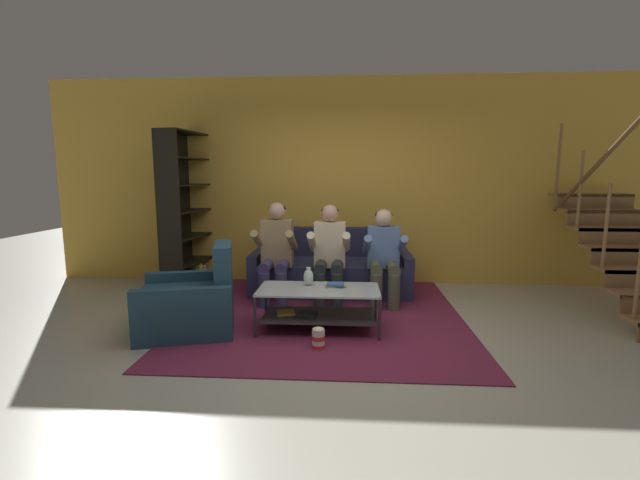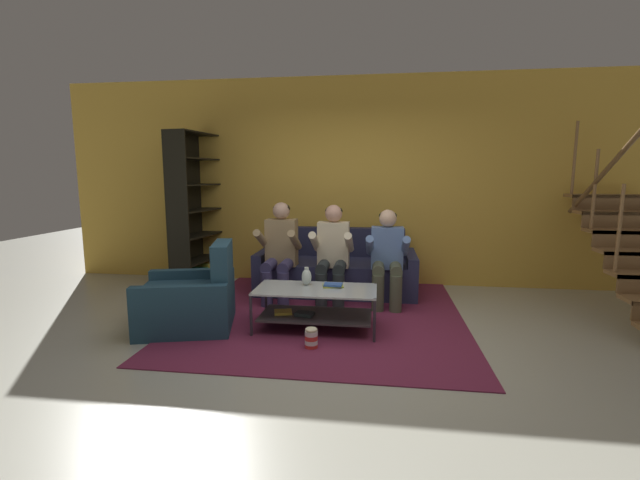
{
  "view_description": "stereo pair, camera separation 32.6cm",
  "coord_description": "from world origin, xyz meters",
  "px_view_note": "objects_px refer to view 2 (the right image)",
  "views": [
    {
      "loc": [
        0.09,
        -3.72,
        1.55
      ],
      "look_at": [
        -0.2,
        0.82,
        0.85
      ],
      "focal_mm": 24.0,
      "sensor_mm": 36.0,
      "label": 1
    },
    {
      "loc": [
        0.42,
        -3.69,
        1.55
      ],
      "look_at": [
        -0.2,
        0.82,
        0.85
      ],
      "focal_mm": 24.0,
      "sensor_mm": 36.0,
      "label": 2
    }
  ],
  "objects_px": {
    "person_seated_left": "(280,248)",
    "armchair": "(191,301)",
    "couch": "(337,271)",
    "person_seated_right": "(387,254)",
    "vase": "(307,277)",
    "person_seated_middle": "(333,250)",
    "book_stack": "(333,285)",
    "coffee_table": "(315,302)",
    "bookshelf": "(196,225)",
    "popcorn_tub": "(311,338)"
  },
  "relations": [
    {
      "from": "person_seated_left",
      "to": "person_seated_right",
      "type": "height_order",
      "value": "person_seated_left"
    },
    {
      "from": "couch",
      "to": "vase",
      "type": "xyz_separation_m",
      "value": [
        -0.18,
        -1.36,
        0.24
      ]
    },
    {
      "from": "coffee_table",
      "to": "popcorn_tub",
      "type": "height_order",
      "value": "coffee_table"
    },
    {
      "from": "vase",
      "to": "bookshelf",
      "type": "relative_size",
      "value": 0.09
    },
    {
      "from": "person_seated_left",
      "to": "person_seated_right",
      "type": "bearing_deg",
      "value": -0.3
    },
    {
      "from": "person_seated_middle",
      "to": "popcorn_tub",
      "type": "height_order",
      "value": "person_seated_middle"
    },
    {
      "from": "bookshelf",
      "to": "armchair",
      "type": "bearing_deg",
      "value": -68.23
    },
    {
      "from": "armchair",
      "to": "couch",
      "type": "bearing_deg",
      "value": 50.17
    },
    {
      "from": "person_seated_right",
      "to": "popcorn_tub",
      "type": "bearing_deg",
      "value": -115.88
    },
    {
      "from": "person_seated_left",
      "to": "armchair",
      "type": "xyz_separation_m",
      "value": [
        -0.68,
        -1.06,
        -0.38
      ]
    },
    {
      "from": "vase",
      "to": "armchair",
      "type": "xyz_separation_m",
      "value": [
        -1.15,
        -0.24,
        -0.24
      ]
    },
    {
      "from": "coffee_table",
      "to": "book_stack",
      "type": "xyz_separation_m",
      "value": [
        0.17,
        0.09,
        0.16
      ]
    },
    {
      "from": "vase",
      "to": "book_stack",
      "type": "bearing_deg",
      "value": -7.28
    },
    {
      "from": "person_seated_right",
      "to": "armchair",
      "type": "bearing_deg",
      "value": -152.08
    },
    {
      "from": "coffee_table",
      "to": "armchair",
      "type": "xyz_separation_m",
      "value": [
        -1.26,
        -0.11,
        -0.01
      ]
    },
    {
      "from": "couch",
      "to": "armchair",
      "type": "distance_m",
      "value": 2.08
    },
    {
      "from": "person_seated_right",
      "to": "popcorn_tub",
      "type": "xyz_separation_m",
      "value": [
        -0.69,
        -1.42,
        -0.52
      ]
    },
    {
      "from": "couch",
      "to": "coffee_table",
      "type": "xyz_separation_m",
      "value": [
        -0.08,
        -1.49,
        0.01
      ]
    },
    {
      "from": "coffee_table",
      "to": "book_stack",
      "type": "relative_size",
      "value": 5.28
    },
    {
      "from": "couch",
      "to": "person_seated_left",
      "type": "relative_size",
      "value": 1.7
    },
    {
      "from": "person_seated_right",
      "to": "armchair",
      "type": "xyz_separation_m",
      "value": [
        -1.99,
        -1.05,
        -0.35
      ]
    },
    {
      "from": "person_seated_right",
      "to": "armchair",
      "type": "relative_size",
      "value": 1.07
    },
    {
      "from": "coffee_table",
      "to": "armchair",
      "type": "bearing_deg",
      "value": -174.91
    },
    {
      "from": "person_seated_middle",
      "to": "coffee_table",
      "type": "bearing_deg",
      "value": -94.69
    },
    {
      "from": "person_seated_left",
      "to": "bookshelf",
      "type": "height_order",
      "value": "bookshelf"
    },
    {
      "from": "vase",
      "to": "book_stack",
      "type": "distance_m",
      "value": 0.29
    },
    {
      "from": "person_seated_middle",
      "to": "vase",
      "type": "relative_size",
      "value": 6.38
    },
    {
      "from": "couch",
      "to": "bookshelf",
      "type": "xyz_separation_m",
      "value": [
        -2.03,
        0.14,
        0.56
      ]
    },
    {
      "from": "person_seated_middle",
      "to": "coffee_table",
      "type": "xyz_separation_m",
      "value": [
        -0.08,
        -0.95,
        -0.36
      ]
    },
    {
      "from": "couch",
      "to": "bookshelf",
      "type": "distance_m",
      "value": 2.11
    },
    {
      "from": "person_seated_middle",
      "to": "person_seated_left",
      "type": "bearing_deg",
      "value": 179.81
    },
    {
      "from": "person_seated_left",
      "to": "vase",
      "type": "xyz_separation_m",
      "value": [
        0.47,
        -0.82,
        -0.15
      ]
    },
    {
      "from": "armchair",
      "to": "popcorn_tub",
      "type": "distance_m",
      "value": 1.36
    },
    {
      "from": "person_seated_right",
      "to": "vase",
      "type": "bearing_deg",
      "value": -135.62
    },
    {
      "from": "book_stack",
      "to": "armchair",
      "type": "distance_m",
      "value": 1.46
    },
    {
      "from": "book_stack",
      "to": "bookshelf",
      "type": "bearing_deg",
      "value": 144.2
    },
    {
      "from": "person_seated_middle",
      "to": "popcorn_tub",
      "type": "bearing_deg",
      "value": -91.48
    },
    {
      "from": "person_seated_middle",
      "to": "vase",
      "type": "xyz_separation_m",
      "value": [
        -0.18,
        -0.82,
        -0.13
      ]
    },
    {
      "from": "couch",
      "to": "bookshelf",
      "type": "bearing_deg",
      "value": 176.17
    },
    {
      "from": "person_seated_middle",
      "to": "book_stack",
      "type": "bearing_deg",
      "value": -83.5
    },
    {
      "from": "couch",
      "to": "book_stack",
      "type": "bearing_deg",
      "value": -86.01
    },
    {
      "from": "person_seated_right",
      "to": "vase",
      "type": "distance_m",
      "value": 1.17
    },
    {
      "from": "person_seated_middle",
      "to": "person_seated_right",
      "type": "height_order",
      "value": "person_seated_middle"
    },
    {
      "from": "popcorn_tub",
      "to": "person_seated_left",
      "type": "bearing_deg",
      "value": 113.33
    },
    {
      "from": "vase",
      "to": "armchair",
      "type": "bearing_deg",
      "value": -168.33
    },
    {
      "from": "vase",
      "to": "bookshelf",
      "type": "height_order",
      "value": "bookshelf"
    },
    {
      "from": "person_seated_middle",
      "to": "armchair",
      "type": "xyz_separation_m",
      "value": [
        -1.33,
        -1.06,
        -0.37
      ]
    },
    {
      "from": "popcorn_tub",
      "to": "coffee_table",
      "type": "bearing_deg",
      "value": 94.87
    },
    {
      "from": "person_seated_right",
      "to": "popcorn_tub",
      "type": "distance_m",
      "value": 1.66
    },
    {
      "from": "person_seated_middle",
      "to": "book_stack",
      "type": "distance_m",
      "value": 0.88
    }
  ]
}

